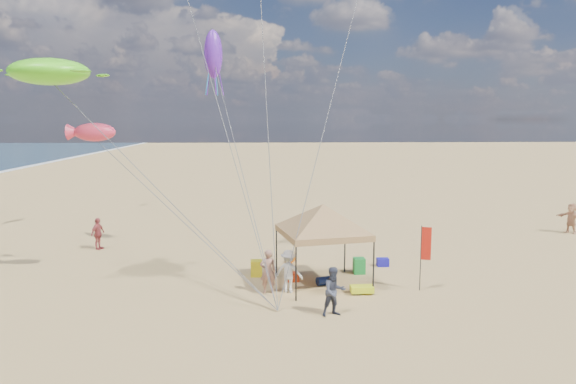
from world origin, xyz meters
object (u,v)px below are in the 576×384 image
at_px(canopy_tent, 323,207).
at_px(person_near_a, 268,271).
at_px(person_far_a, 98,234).
at_px(beach_cart, 362,289).
at_px(person_near_c, 289,271).
at_px(chair_yellow, 256,268).
at_px(cooler_blue, 383,262).
at_px(chair_green, 359,266).
at_px(person_far_c, 571,218).
at_px(person_near_b, 334,292).
at_px(feather_flag, 425,247).
at_px(cooler_red, 293,277).

relative_size(canopy_tent, person_near_a, 3.54).
bearing_deg(canopy_tent, person_near_a, -158.98).
relative_size(person_near_a, person_far_a, 1.04).
distance_m(canopy_tent, beach_cart, 3.61).
bearing_deg(beach_cart, person_near_c, 173.07).
bearing_deg(chair_yellow, cooler_blue, 11.99).
bearing_deg(chair_green, cooler_blue, 39.36).
bearing_deg(chair_yellow, person_near_c, -60.33).
bearing_deg(cooler_blue, person_far_c, 26.98).
bearing_deg(person_far_c, person_near_c, -88.90).
relative_size(chair_green, person_far_c, 0.38).
distance_m(chair_yellow, person_far_c, 20.57).
relative_size(person_near_b, person_near_c, 1.01).
relative_size(cooler_blue, person_near_a, 0.30).
xyz_separation_m(person_near_a, person_far_c, (18.51, 10.23, 0.04)).
bearing_deg(chair_green, feather_flag, -49.86).
bearing_deg(person_near_c, person_near_a, 17.81).
xyz_separation_m(chair_yellow, person_near_a, (0.48, -2.32, 0.54)).
relative_size(chair_yellow, beach_cart, 0.78).
height_order(cooler_red, cooler_blue, same).
xyz_separation_m(cooler_blue, person_far_c, (13.06, 6.65, 0.73)).
xyz_separation_m(feather_flag, person_far_c, (12.24, 10.28, -0.88)).
relative_size(canopy_tent, person_near_c, 3.63).
bearing_deg(cooler_blue, person_far_a, 164.41).
distance_m(cooler_blue, chair_yellow, 6.05).
distance_m(feather_flag, person_near_b, 4.81).
height_order(canopy_tent, person_near_c, canopy_tent).
xyz_separation_m(cooler_red, beach_cart, (2.63, -1.79, 0.01)).
bearing_deg(feather_flag, chair_yellow, 160.60).
distance_m(cooler_blue, beach_cart, 4.27).
distance_m(beach_cart, person_near_c, 2.97).
height_order(cooler_blue, person_near_c, person_near_c).
xyz_separation_m(canopy_tent, cooler_red, (-1.20, 0.59, -3.10)).
bearing_deg(person_near_b, canopy_tent, 73.30).
height_order(beach_cart, person_near_a, person_near_a).
bearing_deg(chair_green, person_far_a, 158.66).
height_order(cooler_red, person_near_a, person_near_a).
xyz_separation_m(cooler_blue, person_near_b, (-3.16, -6.16, 0.69)).
relative_size(feather_flag, beach_cart, 2.96).
height_order(feather_flag, person_far_c, feather_flag).
relative_size(cooler_blue, chair_yellow, 0.77).
distance_m(beach_cart, person_near_a, 3.78).
relative_size(canopy_tent, person_near_b, 3.58).
height_order(person_near_b, person_near_c, person_near_b).
distance_m(chair_green, person_far_a, 14.00).
height_order(cooler_red, beach_cart, cooler_red).
distance_m(cooler_blue, person_far_a, 14.92).
bearing_deg(chair_yellow, canopy_tent, -27.72).
bearing_deg(beach_cart, person_far_a, 147.93).
relative_size(person_near_b, person_far_c, 0.95).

